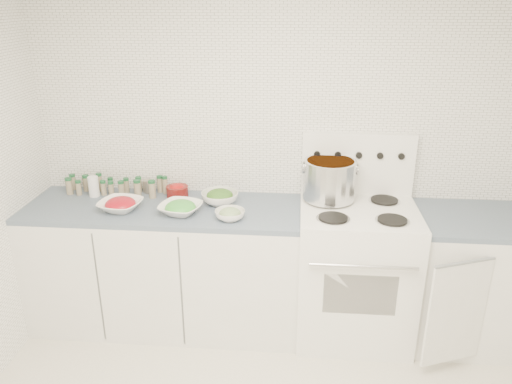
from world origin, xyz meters
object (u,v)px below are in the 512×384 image
at_px(stove, 355,268).
at_px(bowl_snowpea, 180,208).
at_px(stock_pot, 330,178).
at_px(bowl_tomato, 120,205).

distance_m(stove, bowl_snowpea, 1.24).
height_order(stock_pot, bowl_tomato, stock_pot).
xyz_separation_m(bowl_tomato, bowl_snowpea, (0.41, -0.02, -0.00)).
relative_size(stove, bowl_snowpea, 4.19).
xyz_separation_m(stove, bowl_tomato, (-1.56, -0.08, 0.44)).
bearing_deg(bowl_tomato, bowl_snowpea, -2.47).
bearing_deg(stock_pot, bowl_tomato, -171.01).
height_order(stock_pot, bowl_snowpea, stock_pot).
bearing_deg(bowl_snowpea, stove, 4.73).
xyz_separation_m(stove, stock_pot, (-0.19, 0.14, 0.59)).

